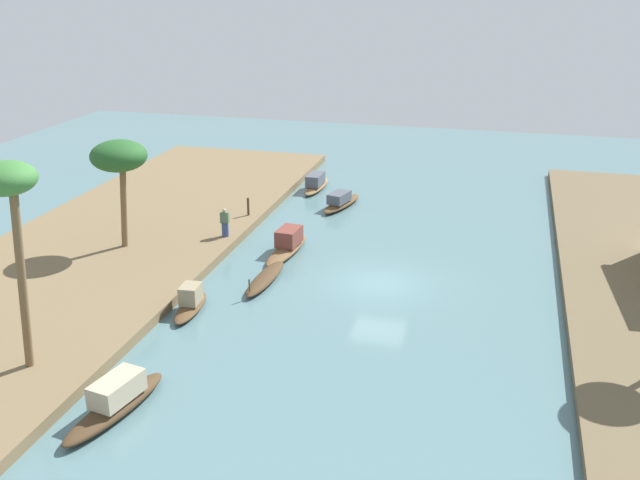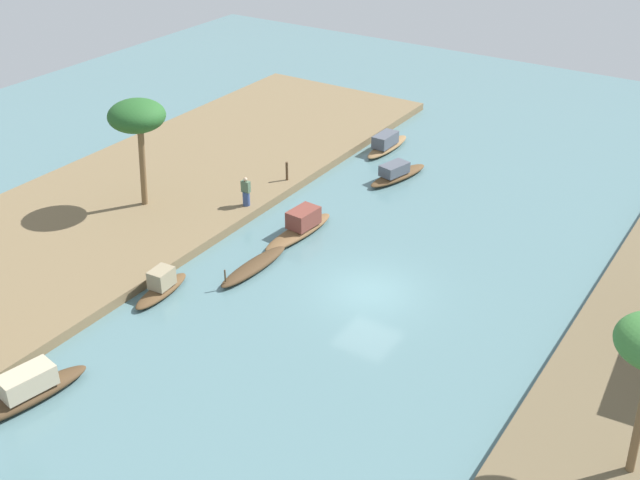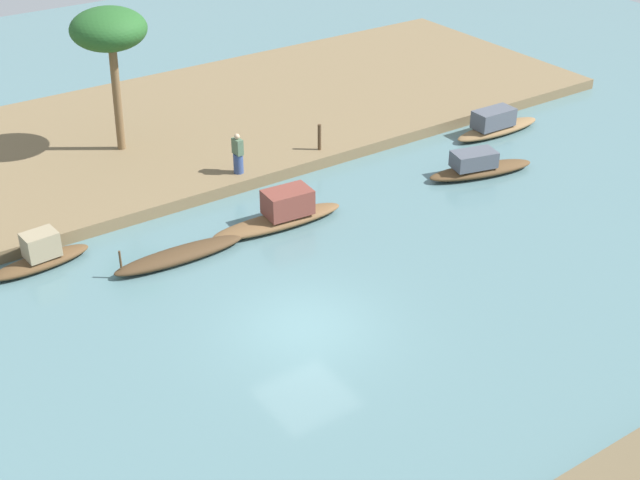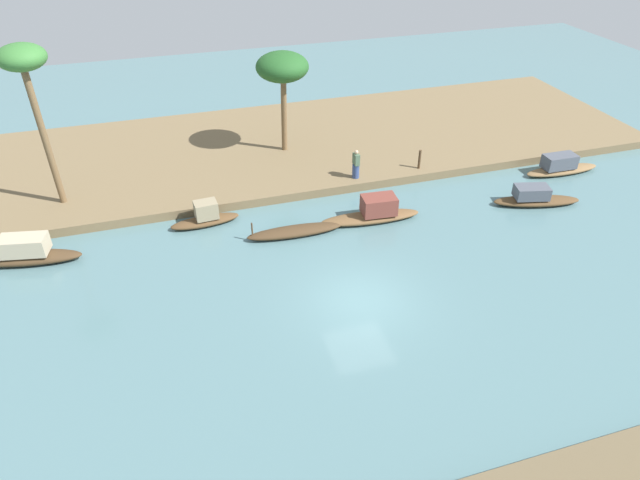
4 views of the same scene
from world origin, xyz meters
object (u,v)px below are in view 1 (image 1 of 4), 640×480
(person_on_near_bank, at_px, (225,224))
(palm_tree_left_near, at_px, (119,157))
(sampan_midstream, at_px, (191,303))
(sampan_near_left_bank, at_px, (265,278))
(sampan_foreground, at_px, (116,401))
(sampan_upstream_small, at_px, (287,245))
(mooring_post, at_px, (248,207))
(sampan_with_red_awning, at_px, (341,202))
(sampan_with_tall_canopy, at_px, (316,183))
(palm_tree_left_far, at_px, (8,191))

(person_on_near_bank, relative_size, palm_tree_left_near, 0.28)
(person_on_near_bank, bearing_deg, sampan_midstream, -81.26)
(sampan_near_left_bank, height_order, sampan_foreground, sampan_foreground)
(sampan_upstream_small, distance_m, mooring_post, 5.42)
(sampan_foreground, distance_m, sampan_with_red_awning, 23.52)
(sampan_near_left_bank, bearing_deg, sampan_upstream_small, -176.25)
(sampan_near_left_bank, height_order, sampan_with_red_awning, sampan_with_red_awning)
(sampan_foreground, xyz_separation_m, sampan_with_red_awning, (-23.43, 2.13, -0.11))
(palm_tree_left_near, bearing_deg, sampan_with_tall_canopy, 155.21)
(sampan_foreground, bearing_deg, sampan_midstream, -163.01)
(sampan_midstream, height_order, palm_tree_left_near, palm_tree_left_near)
(sampan_near_left_bank, relative_size, palm_tree_left_far, 0.58)
(sampan_foreground, xyz_separation_m, palm_tree_left_near, (-13.01, -6.70, 4.64))
(sampan_near_left_bank, bearing_deg, person_on_near_bank, -136.96)
(sampan_upstream_small, distance_m, person_on_near_bank, 3.67)
(sampan_with_tall_canopy, relative_size, person_on_near_bank, 2.79)
(sampan_near_left_bank, height_order, palm_tree_left_far, palm_tree_left_far)
(sampan_upstream_small, relative_size, palm_tree_left_far, 0.64)
(sampan_with_red_awning, bearing_deg, sampan_midstream, 3.48)
(sampan_midstream, distance_m, sampan_with_red_awning, 16.01)
(sampan_with_red_awning, distance_m, mooring_post, 6.16)
(sampan_near_left_bank, bearing_deg, palm_tree_left_far, -25.38)
(sampan_foreground, xyz_separation_m, person_on_near_bank, (-15.68, -2.38, 0.65))
(person_on_near_bank, xyz_separation_m, mooring_post, (-3.61, -0.02, -0.16))
(palm_tree_left_near, bearing_deg, person_on_near_bank, 121.68)
(mooring_post, bearing_deg, person_on_near_bank, 0.25)
(sampan_midstream, relative_size, person_on_near_bank, 2.12)
(sampan_near_left_bank, relative_size, sampan_with_tall_canopy, 1.02)
(sampan_midstream, bearing_deg, mooring_post, -176.49)
(sampan_upstream_small, xyz_separation_m, mooring_post, (-4.02, -3.60, 0.52))
(sampan_upstream_small, distance_m, palm_tree_left_near, 9.45)
(sampan_near_left_bank, distance_m, sampan_with_tall_canopy, 15.44)
(sampan_near_left_bank, height_order, person_on_near_bank, person_on_near_bank)
(sampan_with_tall_canopy, distance_m, palm_tree_left_near, 15.85)
(person_on_near_bank, xyz_separation_m, palm_tree_left_far, (14.35, -1.61, 5.88))
(sampan_foreground, bearing_deg, sampan_upstream_small, -173.43)
(palm_tree_left_near, bearing_deg, mooring_post, 145.56)
(sampan_with_red_awning, height_order, sampan_upstream_small, sampan_upstream_small)
(sampan_midstream, relative_size, palm_tree_left_far, 0.43)
(sampan_near_left_bank, xyz_separation_m, person_on_near_bank, (-4.27, -3.68, 0.92))
(sampan_near_left_bank, xyz_separation_m, mooring_post, (-7.88, -3.70, 0.76))
(sampan_near_left_bank, xyz_separation_m, sampan_upstream_small, (-3.86, -0.10, 0.24))
(person_on_near_bank, bearing_deg, palm_tree_left_far, -98.83)
(sampan_near_left_bank, relative_size, person_on_near_bank, 2.86)
(palm_tree_left_far, bearing_deg, sampan_with_red_awning, 164.55)
(palm_tree_left_far, bearing_deg, sampan_upstream_small, 159.60)
(sampan_foreground, xyz_separation_m, sampan_upstream_small, (-15.28, 1.20, -0.02))
(sampan_foreground, distance_m, palm_tree_left_near, 15.35)
(sampan_foreground, height_order, sampan_with_red_awning, sampan_foreground)
(sampan_foreground, relative_size, sampan_upstream_small, 1.00)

